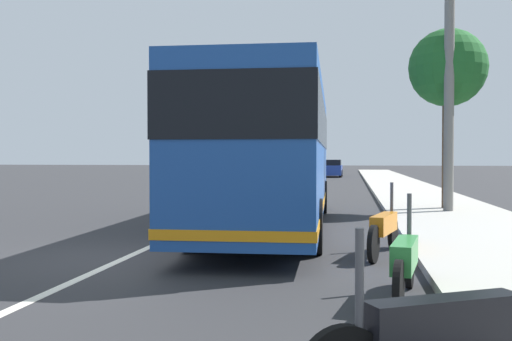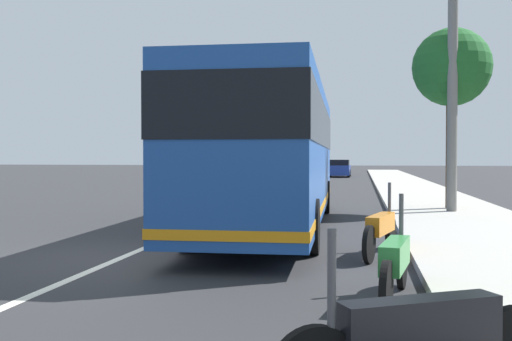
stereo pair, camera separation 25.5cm
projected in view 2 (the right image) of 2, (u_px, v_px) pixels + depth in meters
ground_plane at (123, 257)px, 10.22m from camera, size 220.00×220.00×0.00m
sidewalk_curb at (444, 209)px, 18.90m from camera, size 110.00×3.60×0.14m
lane_divider_line at (239, 208)px, 20.07m from camera, size 110.00×0.16×0.01m
coach_bus at (274, 148)px, 14.50m from camera, size 12.28×2.81×3.35m
motorcycle_nearest_curb at (419, 338)px, 4.10m from camera, size 1.13×2.00×1.27m
motorcycle_mid_row at (395, 263)px, 7.10m from camera, size 2.13×0.45×1.26m
motorcycle_angled at (381, 229)px, 10.38m from camera, size 2.23×0.66×1.26m
car_far_distant at (339, 169)px, 50.89m from camera, size 4.29×1.97×1.49m
car_oncoming at (267, 172)px, 40.15m from camera, size 4.12×2.06×1.43m
car_side_street at (297, 168)px, 53.97m from camera, size 4.34×2.02×1.48m
car_ahead_same_lane at (338, 168)px, 56.12m from camera, size 4.15×1.96×1.37m
roadside_tree_mid_block at (452, 69)px, 18.36m from camera, size 2.42×2.42×5.74m
utility_pole at (452, 98)px, 17.34m from camera, size 0.29×0.29×6.96m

